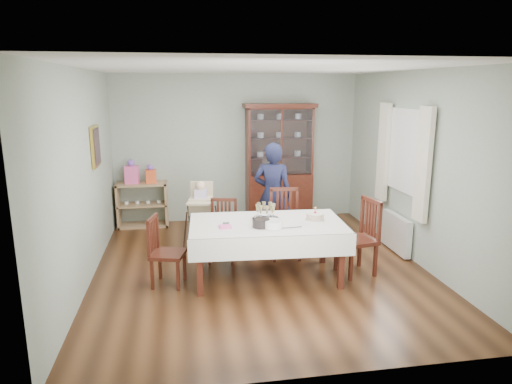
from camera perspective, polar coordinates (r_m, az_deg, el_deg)
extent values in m
plane|color=#593319|center=(6.46, 0.50, -9.44)|extent=(5.00, 5.00, 0.00)
plane|color=#9EAA99|center=(8.52, -2.39, 5.46)|extent=(4.50, 0.00, 4.50)
plane|color=#9EAA99|center=(6.11, -20.75, 1.62)|extent=(0.00, 5.00, 5.00)
plane|color=#9EAA99|center=(6.83, 19.49, 2.84)|extent=(0.00, 5.00, 5.00)
plane|color=white|center=(5.98, 0.55, 15.24)|extent=(5.00, 5.00, 0.00)
cube|color=#4B1E12|center=(5.91, 1.38, -4.20)|extent=(1.95, 1.15, 0.06)
cube|color=silver|center=(5.90, 1.38, -3.88)|extent=(2.06, 1.25, 0.01)
cube|color=#4B1E12|center=(8.58, 2.85, -0.61)|extent=(1.20, 0.45, 0.90)
cube|color=white|center=(8.21, 3.21, 6.22)|extent=(1.12, 0.01, 1.16)
cube|color=#4B1E12|center=(8.34, 2.98, 10.74)|extent=(1.30, 0.48, 0.07)
cube|color=tan|center=(8.55, -13.86, -4.01)|extent=(0.90, 0.38, 0.04)
cube|color=tan|center=(8.45, -14.00, -1.54)|extent=(0.90, 0.38, 0.03)
cube|color=tan|center=(8.37, -14.14, 0.98)|extent=(0.90, 0.38, 0.04)
cube|color=tan|center=(8.50, -16.82, -1.64)|extent=(0.04, 0.38, 0.80)
cube|color=tan|center=(8.43, -11.15, -1.44)|extent=(0.04, 0.38, 0.80)
cube|color=gold|center=(6.84, -19.44, 5.40)|extent=(0.04, 0.48, 0.58)
cube|color=white|center=(7.04, 18.24, 4.88)|extent=(0.04, 1.02, 1.22)
cube|color=silver|center=(6.49, 20.20, 3.19)|extent=(0.07, 0.30, 1.55)
cube|color=silver|center=(7.58, 15.63, 4.82)|extent=(0.07, 0.30, 1.55)
cube|color=white|center=(7.29, 17.12, -4.89)|extent=(0.10, 0.80, 0.55)
cube|color=#4B1E12|center=(6.60, -4.22, -5.22)|extent=(0.48, 0.48, 0.05)
cube|color=#4B1E12|center=(6.70, -4.04, -2.75)|extent=(0.38, 0.12, 0.47)
cube|color=#4B1E12|center=(6.72, 3.72, -4.38)|extent=(0.49, 0.49, 0.05)
cube|color=#4B1E12|center=(6.84, 3.51, -1.66)|extent=(0.43, 0.08, 0.53)
cube|color=#4B1E12|center=(5.90, -10.95, -7.64)|extent=(0.49, 0.49, 0.05)
cube|color=#4B1E12|center=(5.87, -12.77, -5.28)|extent=(0.13, 0.38, 0.47)
cube|color=#4B1E12|center=(6.27, 12.42, -5.91)|extent=(0.54, 0.54, 0.05)
cube|color=#4B1E12|center=(6.30, 14.14, -3.23)|extent=(0.13, 0.44, 0.54)
imported|color=black|center=(7.11, 2.08, -0.37)|extent=(0.70, 0.57, 1.65)
cube|color=#C3AF87|center=(7.11, -6.85, -1.66)|extent=(0.40, 0.37, 0.25)
cube|color=#C3AF87|center=(7.06, -6.90, -0.05)|extent=(0.36, 0.13, 0.29)
cube|color=#C3AF87|center=(7.08, -6.87, -1.02)|extent=(0.39, 0.23, 0.03)
cube|color=silver|center=(7.07, -6.89, -0.37)|extent=(0.21, 0.18, 0.19)
sphere|color=beige|center=(7.03, -6.92, 0.77)|extent=(0.15, 0.15, 0.15)
cylinder|color=silver|center=(6.02, 1.19, -3.41)|extent=(0.35, 0.35, 0.01)
torus|color=silver|center=(6.02, 1.19, -3.32)|extent=(0.36, 0.36, 0.01)
cylinder|color=white|center=(6.03, 7.38, -3.48)|extent=(0.27, 0.27, 0.01)
cylinder|color=brown|center=(6.02, 7.40, -3.04)|extent=(0.23, 0.23, 0.08)
cylinder|color=silver|center=(6.01, 7.41, -2.65)|extent=(0.23, 0.23, 0.01)
cylinder|color=#F24C4C|center=(5.99, 7.42, -2.28)|extent=(0.01, 0.01, 0.06)
sphere|color=yellow|center=(5.99, 7.43, -1.94)|extent=(0.02, 0.02, 0.02)
cylinder|color=black|center=(5.70, 0.63, -3.89)|extent=(0.29, 0.29, 0.10)
cylinder|color=white|center=(5.67, 2.12, -4.01)|extent=(0.25, 0.25, 0.10)
cube|color=#FA5CA5|center=(5.70, -3.87, -4.35)|extent=(0.16, 0.16, 0.02)
cube|color=silver|center=(5.67, 4.33, -4.48)|extent=(0.29, 0.05, 0.01)
cube|color=#FA5CA5|center=(8.33, -15.27, 2.10)|extent=(0.24, 0.16, 0.31)
sphere|color=#E533B2|center=(8.29, -15.36, 3.52)|extent=(0.13, 0.13, 0.13)
cube|color=#EF5325|center=(8.31, -13.02, 1.92)|extent=(0.20, 0.15, 0.23)
sphere|color=#E533B2|center=(8.28, -13.08, 3.02)|extent=(0.11, 0.11, 0.11)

